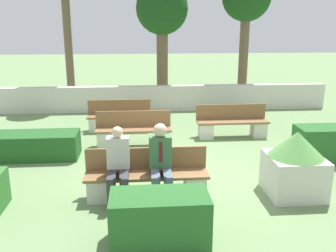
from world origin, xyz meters
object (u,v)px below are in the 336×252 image
bench_right_side (232,125)px  person_seated_woman (118,162)px  bench_left_side (134,133)px  planter_corner_left (295,163)px  person_seated_man (161,159)px  tree_center_left (162,12)px  bench_back (119,119)px  bench_front (147,179)px  tree_center_right (246,1)px

bench_right_side → person_seated_woman: 4.58m
bench_left_side → planter_corner_left: size_ratio=1.60×
person_seated_man → tree_center_left: 8.43m
bench_right_side → person_seated_man: size_ratio=1.42×
bench_back → tree_center_left: 4.90m
planter_corner_left → bench_back: bearing=126.5°
bench_front → tree_center_right: bearing=63.7°
person_seated_man → tree_center_right: 9.13m
person_seated_woman → tree_center_right: 9.45m
bench_back → tree_center_right: tree_center_right is taller
bench_left_side → person_seated_man: (0.48, -2.99, 0.42)m
bench_right_side → tree_center_right: size_ratio=0.40×
planter_corner_left → bench_left_side: bearing=133.7°
bench_left_side → tree_center_left: 5.93m
bench_left_side → person_seated_woman: bearing=-97.7°
person_seated_man → planter_corner_left: 2.36m
tree_center_left → person_seated_woman: bearing=-99.1°
bench_front → person_seated_man: bearing=-30.7°
tree_center_right → tree_center_left: bearing=177.2°
bench_front → tree_center_left: size_ratio=0.49×
bench_left_side → bench_back: size_ratio=1.05×
bench_back → person_seated_woman: 4.44m
tree_center_left → tree_center_right: size_ratio=0.93×
planter_corner_left → bench_right_side: bearing=93.5°
bench_front → bench_right_side: 4.16m
person_seated_woman → bench_back: bearing=92.3°
bench_left_side → bench_right_side: size_ratio=0.98×
bench_right_side → tree_center_left: (-1.57, 4.45, 2.98)m
bench_front → tree_center_right: size_ratio=0.45×
person_seated_woman → tree_center_left: 8.52m
bench_left_side → bench_back: 1.48m
bench_left_side → bench_back: same height
bench_left_side → planter_corner_left: bearing=-49.5°
bench_front → bench_left_side: size_ratio=1.15×
bench_back → planter_corner_left: (3.25, -4.40, 0.27)m
bench_back → tree_center_left: (1.46, 3.59, 2.99)m
bench_left_side → bench_right_side: bearing=8.8°
bench_left_side → person_seated_man: 3.06m
person_seated_woman → person_seated_man: bearing=0.5°
bench_right_side → bench_back: bearing=171.1°
bench_front → planter_corner_left: size_ratio=1.84×
bench_back → tree_center_right: (4.48, 3.45, 3.39)m
bench_back → planter_corner_left: 5.47m
bench_back → person_seated_man: 4.52m
bench_left_side → tree_center_right: tree_center_right is taller
bench_right_side → planter_corner_left: (0.22, -3.54, 0.26)m
bench_left_side → bench_back: bearing=102.8°
bench_right_side → tree_center_right: 5.66m
bench_right_side → tree_center_right: (1.44, 4.31, 3.38)m
tree_center_right → bench_back: bearing=-142.4°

